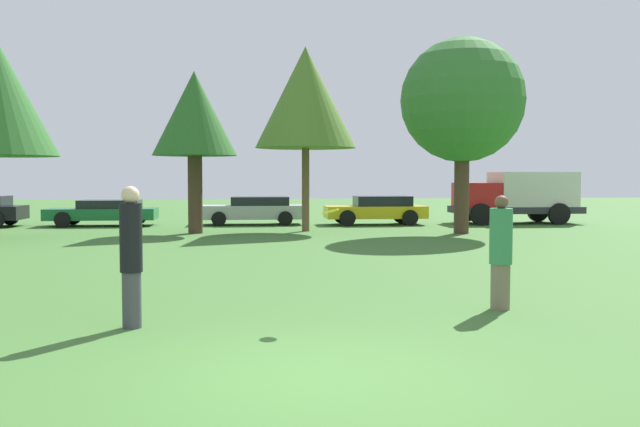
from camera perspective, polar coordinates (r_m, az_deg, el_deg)
The scene contains 11 objects.
ground_plane at distance 7.43m, azimuth -0.88°, elevation -13.30°, with size 120.00×120.00×0.00m, color #3D6B2D.
person_thrower at distance 9.90m, azimuth -15.28°, elevation -3.29°, with size 0.31×0.31×1.96m.
person_catcher at distance 11.28m, azimuth 14.65°, elevation -3.10°, with size 0.36×0.36×1.80m.
frisbee at distance 10.18m, azimuth 0.86°, elevation 0.18°, with size 0.26×0.25×0.12m.
tree_1 at distance 26.21m, azimuth -10.29°, elevation 7.94°, with size 3.11×3.11×6.00m.
tree_2 at distance 26.86m, azimuth -1.20°, elevation 9.50°, with size 3.87×3.87×7.08m.
tree_3 at distance 26.25m, azimuth 11.65°, elevation 9.05°, with size 4.55×4.55×7.19m.
parked_car_green at distance 31.05m, azimuth -17.35°, elevation 0.14°, with size 4.57×2.05×1.11m.
parked_car_silver at distance 30.60m, azimuth -5.48°, elevation 0.31°, with size 4.57×1.97×1.23m.
parked_car_yellow at distance 30.55m, azimuth 4.71°, elevation 0.35°, with size 4.39×1.99×1.26m.
delivery_truck_red at distance 32.48m, azimuth 15.95°, elevation 1.47°, with size 5.66×2.48×2.31m.
Camera 1 is at (-0.64, -7.10, 2.09)m, focal length 38.89 mm.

